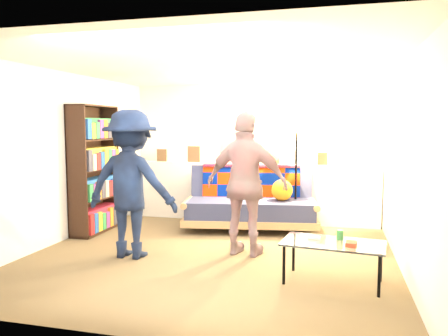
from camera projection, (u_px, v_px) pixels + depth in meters
The scene contains 10 objects.
ground at pixel (217, 249), 5.79m from camera, with size 5.00×5.00×0.00m, color brown.
room_shell at pixel (225, 123), 6.08m from camera, with size 4.60×5.05×2.45m.
half_wall_ledge at pixel (244, 192), 7.48m from camera, with size 4.45×0.15×1.00m, color silver.
ledge_decor at pixel (231, 153), 7.45m from camera, with size 2.97×0.02×0.45m.
futon_sofa at pixel (252, 203), 6.93m from camera, with size 2.19×1.29×0.89m.
bookshelf at pixel (94, 173), 6.69m from camera, with size 0.32×0.97×1.94m.
coffee_table at pixel (334, 245), 4.53m from camera, with size 1.10×0.69×0.54m.
floor_lamp at pixel (297, 158), 6.86m from camera, with size 0.35×0.29×1.60m.
person_left at pixel (131, 184), 5.41m from camera, with size 1.18×0.68×1.83m, color black.
person_right at pixel (246, 184), 5.47m from camera, with size 1.06×0.44×1.81m, color #CA8388.
Camera 1 is at (1.51, -5.45, 1.64)m, focal length 35.00 mm.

